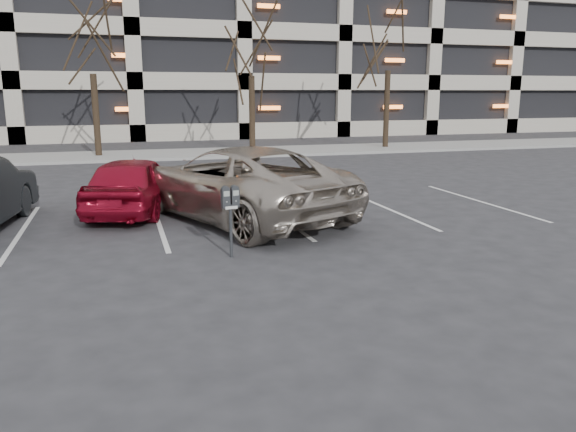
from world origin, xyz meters
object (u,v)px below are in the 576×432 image
at_px(suv_silver, 238,183).
at_px(tree_b, 89,20).
at_px(tree_c, 251,27).
at_px(parking_meter, 230,204).
at_px(tree_d, 390,21).
at_px(car_red, 133,184).

bearing_deg(suv_silver, tree_b, -98.72).
height_order(tree_c, parking_meter, tree_c).
xyz_separation_m(tree_b, tree_c, (7.00, 0.00, -0.05)).
bearing_deg(tree_d, parking_meter, -124.01).
xyz_separation_m(tree_c, car_red, (-5.86, -12.45, -5.09)).
bearing_deg(tree_d, car_red, -135.93).
relative_size(tree_c, parking_meter, 6.40).
relative_size(tree_c, suv_silver, 1.21).
distance_m(tree_b, suv_silver, 15.09).
relative_size(tree_b, suv_silver, 1.22).
relative_size(parking_meter, car_red, 0.31).
xyz_separation_m(tree_b, suv_silver, (3.42, -13.82, -4.99)).
height_order(tree_b, parking_meter, tree_b).
bearing_deg(tree_b, tree_d, 0.00).
bearing_deg(tree_c, tree_b, 180.00).
xyz_separation_m(tree_d, parking_meter, (-11.35, -16.83, -5.33)).
height_order(tree_b, tree_d, tree_d).
relative_size(tree_d, parking_meter, 6.96).
distance_m(tree_d, parking_meter, 20.99).
distance_m(suv_silver, car_red, 2.67).
relative_size(tree_c, car_red, 1.96).
bearing_deg(car_red, tree_d, -119.92).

